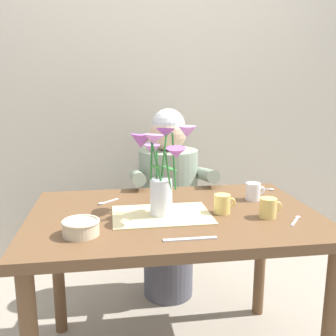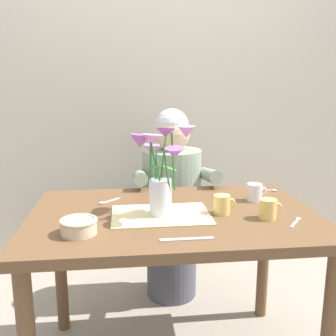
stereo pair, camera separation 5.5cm
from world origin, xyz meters
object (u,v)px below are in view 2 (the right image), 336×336
(seated_person, at_px, (172,207))
(flower_vase, at_px, (160,167))
(ceramic_bowl, at_px, (79,226))
(tea_cup, at_px, (268,209))
(dinner_knife, at_px, (187,239))
(coffee_cup, at_px, (255,192))
(ceramic_mug, at_px, (222,204))

(seated_person, bearing_deg, flower_vase, -99.07)
(ceramic_bowl, xyz_separation_m, tea_cup, (0.73, 0.08, 0.01))
(flower_vase, bearing_deg, tea_cup, -11.31)
(dinner_knife, bearing_deg, seated_person, 85.96)
(dinner_knife, xyz_separation_m, tea_cup, (0.36, 0.18, 0.04))
(dinner_knife, distance_m, tea_cup, 0.40)
(dinner_knife, distance_m, coffee_cup, 0.57)
(dinner_knife, height_order, tea_cup, tea_cup)
(flower_vase, bearing_deg, coffee_cup, 18.95)
(dinner_knife, xyz_separation_m, ceramic_mug, (0.19, 0.25, 0.04))
(coffee_cup, bearing_deg, dinner_knife, -132.76)
(flower_vase, height_order, dinner_knife, flower_vase)
(tea_cup, bearing_deg, ceramic_bowl, -174.01)
(flower_vase, xyz_separation_m, coffee_cup, (0.45, 0.16, -0.16))
(dinner_knife, bearing_deg, flower_vase, 103.85)
(tea_cup, bearing_deg, seated_person, 111.92)
(seated_person, height_order, tea_cup, seated_person)
(seated_person, xyz_separation_m, flower_vase, (-0.13, -0.65, 0.38))
(ceramic_mug, distance_m, tea_cup, 0.19)
(ceramic_bowl, bearing_deg, ceramic_mug, 15.24)
(ceramic_bowl, relative_size, dinner_knife, 0.72)
(dinner_knife, relative_size, tea_cup, 2.04)
(ceramic_bowl, distance_m, coffee_cup, 0.83)
(ceramic_bowl, height_order, coffee_cup, coffee_cup)
(ceramic_bowl, relative_size, tea_cup, 1.46)
(flower_vase, distance_m, dinner_knife, 0.34)
(seated_person, relative_size, coffee_cup, 12.20)
(flower_vase, height_order, ceramic_mug, flower_vase)
(ceramic_mug, xyz_separation_m, tea_cup, (0.17, -0.08, 0.00))
(ceramic_bowl, height_order, ceramic_mug, ceramic_mug)
(ceramic_bowl, height_order, dinner_knife, ceramic_bowl)
(dinner_knife, relative_size, coffee_cup, 2.04)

